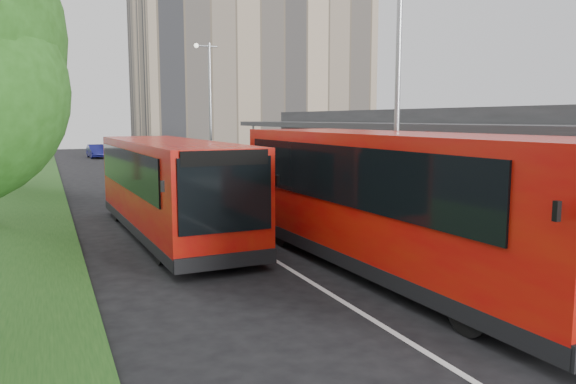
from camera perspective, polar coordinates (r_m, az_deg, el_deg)
name	(u,v)px	position (r m, az deg, el deg)	size (l,w,h in m)	color
ground	(293,271)	(13.45, 0.50, -8.06)	(120.00, 120.00, 0.00)	black
pavement	(249,177)	(33.96, -3.94, 1.49)	(5.00, 80.00, 0.15)	slate
grass_verge	(10,188)	(32.09, -26.38, 0.33)	(5.00, 80.00, 0.10)	#1B4717
lane_centre_line	(167,194)	(27.59, -12.24, -0.19)	(0.12, 70.00, 0.01)	silver
kerb_dashes	(211,182)	(32.21, -7.87, 0.99)	(0.12, 56.00, 0.01)	silver
office_block	(251,64)	(57.44, -3.83, 12.84)	(22.00, 12.00, 18.00)	tan
station_building	(445,154)	(25.61, 15.66, 3.70)	(7.70, 26.00, 4.00)	#2C2C2F
tree_far	(5,99)	(32.96, -26.78, 8.44)	(4.47, 4.47, 7.15)	#352015
lamp_post_near	(395,80)	(16.76, 10.86, 11.16)	(1.44, 0.28, 8.00)	gray
lamp_post_far	(209,100)	(35.14, -8.05, 9.22)	(1.44, 0.28, 8.00)	gray
bus_main	(397,202)	(13.23, 10.98, -1.02)	(3.36, 11.67, 3.28)	#AF1C09
bus_second	(170,188)	(17.56, -11.92, 0.45)	(3.06, 10.46, 2.93)	#AF1C09
litter_bin	(325,190)	(23.84, 3.81, 0.22)	(0.50, 0.50, 0.90)	#3E2C19
bollard	(246,173)	(31.04, -4.30, 1.91)	(0.15, 0.15, 0.91)	#E6AB0C
car_near	(139,155)	(49.61, -14.87, 3.68)	(1.27, 3.15, 1.07)	#5C0D1B
car_far	(96,151)	(54.94, -18.91, 3.95)	(1.30, 3.74, 1.23)	navy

